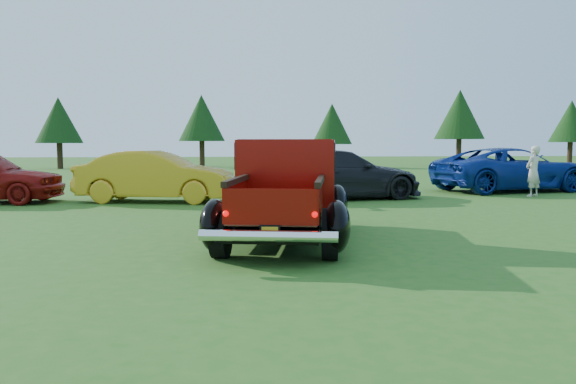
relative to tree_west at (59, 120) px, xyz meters
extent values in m
plane|color=#2A5F1B|center=(12.00, -29.00, -3.11)|extent=(120.00, 120.00, 0.00)
cylinder|color=#332114|center=(0.00, 0.00, -2.28)|extent=(0.36, 0.36, 1.66)
cone|color=black|center=(0.00, 0.00, 0.02)|extent=(2.94, 2.94, 2.94)
cylinder|color=#332114|center=(9.00, 2.00, -2.21)|extent=(0.36, 0.36, 1.80)
cone|color=black|center=(9.00, 2.00, 0.29)|extent=(3.20, 3.20, 3.20)
cylinder|color=#332114|center=(18.00, 1.00, -2.32)|extent=(0.36, 0.36, 1.58)
cone|color=black|center=(18.00, 1.00, -0.12)|extent=(2.82, 2.82, 2.82)
cylinder|color=#332114|center=(27.00, 0.50, -2.14)|extent=(0.36, 0.36, 1.94)
cone|color=black|center=(27.00, 0.50, 0.56)|extent=(3.46, 3.46, 3.46)
cylinder|color=#332114|center=(36.00, 1.50, -2.24)|extent=(0.36, 0.36, 1.73)
cone|color=black|center=(36.00, 1.50, 0.16)|extent=(3.07, 3.07, 3.07)
cylinder|color=black|center=(10.64, -29.53, -2.74)|extent=(0.37, 0.77, 0.74)
cylinder|color=black|center=(12.19, -29.85, -2.74)|extent=(0.37, 0.77, 0.74)
cylinder|color=black|center=(11.23, -26.62, -2.74)|extent=(0.37, 0.77, 0.74)
cylinder|color=black|center=(12.78, -26.93, -2.74)|extent=(0.37, 0.77, 0.74)
cube|color=black|center=(11.72, -28.19, -2.69)|extent=(2.14, 4.54, 0.19)
cube|color=maroon|center=(12.02, -26.68, -2.31)|extent=(1.82, 1.68, 0.58)
cube|color=silver|center=(12.16, -25.98, -2.32)|extent=(1.47, 0.35, 0.46)
cube|color=maroon|center=(11.78, -27.87, -1.99)|extent=(1.83, 1.38, 1.21)
cube|color=black|center=(11.78, -27.87, -1.67)|extent=(1.85, 1.29, 0.46)
cube|color=maroon|center=(11.78, -27.87, -1.42)|extent=(1.74, 1.27, 0.07)
cube|color=brown|center=(11.49, -29.32, -2.53)|extent=(1.60, 2.07, 0.05)
cube|color=maroon|center=(10.87, -29.20, -2.29)|extent=(0.41, 1.83, 0.48)
cube|color=maroon|center=(12.10, -29.45, -2.29)|extent=(0.41, 1.83, 0.48)
cube|color=maroon|center=(11.67, -28.41, -2.29)|extent=(1.24, 0.29, 0.48)
cube|color=maroon|center=(11.30, -30.24, -2.29)|extent=(1.24, 0.30, 0.48)
cube|color=black|center=(10.87, -29.20, -2.00)|extent=(0.45, 1.84, 0.08)
cube|color=black|center=(12.10, -29.45, -2.00)|extent=(0.45, 1.84, 0.08)
ellipsoid|color=black|center=(10.55, -29.51, -2.63)|extent=(0.61, 1.05, 0.82)
ellipsoid|color=black|center=(12.28, -29.86, -2.63)|extent=(0.61, 1.05, 0.82)
ellipsoid|color=black|center=(11.14, -26.60, -2.63)|extent=(0.61, 1.05, 0.82)
ellipsoid|color=black|center=(12.87, -26.95, -2.63)|extent=(0.61, 1.05, 0.82)
cube|color=black|center=(10.84, -28.06, -2.80)|extent=(0.68, 1.97, 0.06)
cube|color=black|center=(12.57, -28.41, -2.80)|extent=(0.68, 1.97, 0.06)
cylinder|color=silver|center=(11.26, -30.46, -2.64)|extent=(1.81, 0.51, 0.15)
cube|color=black|center=(11.29, -30.27, -2.60)|extent=(0.28, 0.07, 0.14)
cube|color=gold|center=(11.29, -30.28, -2.60)|extent=(0.22, 0.05, 0.09)
sphere|color=#CC0505|center=(10.71, -30.14, -2.38)|extent=(0.08, 0.08, 0.08)
sphere|color=#CC0505|center=(11.88, -30.38, -2.38)|extent=(0.08, 0.08, 0.08)
imported|color=gold|center=(8.76, -21.48, -2.39)|extent=(4.60, 2.32, 1.45)
imported|color=black|center=(14.03, -21.18, -2.38)|extent=(5.35, 2.96, 1.47)
imported|color=navy|center=(20.50, -19.20, -2.36)|extent=(5.77, 3.46, 1.50)
imported|color=beige|center=(20.20, -21.14, -2.32)|extent=(0.69, 0.61, 1.58)
camera|label=1|loc=(10.74, -37.62, -1.44)|focal=35.00mm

